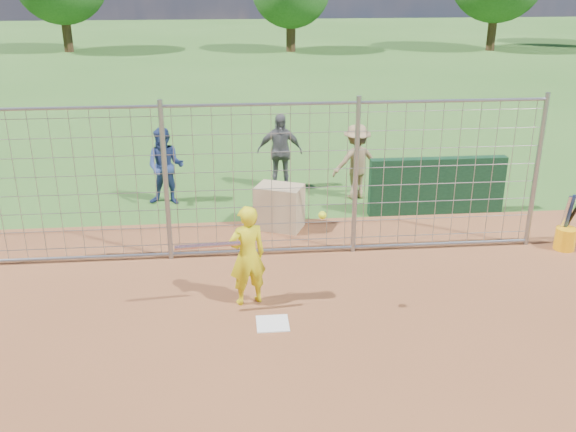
{
  "coord_description": "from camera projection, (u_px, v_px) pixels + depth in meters",
  "views": [
    {
      "loc": [
        -0.49,
        -7.6,
        4.48
      ],
      "look_at": [
        0.3,
        0.8,
        1.15
      ],
      "focal_mm": 40.0,
      "sensor_mm": 36.0,
      "label": 1
    }
  ],
  "objects": [
    {
      "name": "backstop_fence",
      "position": [
        262.0,
        182.0,
        10.11
      ],
      "size": [
        9.08,
        0.08,
        2.6
      ],
      "color": "gray",
      "rests_on": "ground"
    },
    {
      "name": "equipment_bin",
      "position": [
        280.0,
        207.0,
        11.52
      ],
      "size": [
        0.95,
        0.82,
        0.8
      ],
      "primitive_type": "cube",
      "rotation": [
        0.0,
        0.0,
        -0.41
      ],
      "color": "tan",
      "rests_on": "ground"
    },
    {
      "name": "bystander_b",
      "position": [
        280.0,
        152.0,
        13.41
      ],
      "size": [
        0.97,
        0.46,
        1.62
      ],
      "primitive_type": "imported",
      "rotation": [
        0.0,
        0.0,
        -0.07
      ],
      "color": "#515256",
      "rests_on": "ground"
    },
    {
      "name": "bucket_with_bats",
      "position": [
        565.0,
        236.0,
        10.7
      ],
      "size": [
        0.34,
        0.4,
        0.97
      ],
      "color": "#FFA80D",
      "rests_on": "ground"
    },
    {
      "name": "equipment_in_play",
      "position": [
        235.0,
        238.0,
        8.36
      ],
      "size": [
        1.97,
        0.29,
        0.52
      ],
      "color": "silver",
      "rests_on": "ground"
    },
    {
      "name": "batter",
      "position": [
        247.0,
        256.0,
        8.83
      ],
      "size": [
        0.61,
        0.49,
        1.46
      ],
      "primitive_type": "imported",
      "rotation": [
        0.0,
        0.0,
        3.45
      ],
      "color": "yellow",
      "rests_on": "ground"
    },
    {
      "name": "bystander_a",
      "position": [
        166.0,
        167.0,
        12.56
      ],
      "size": [
        0.83,
        0.69,
        1.54
      ],
      "primitive_type": "imported",
      "rotation": [
        0.0,
        0.0,
        -0.15
      ],
      "color": "navy",
      "rests_on": "ground"
    },
    {
      "name": "bystander_c",
      "position": [
        356.0,
        162.0,
        12.9
      ],
      "size": [
        1.09,
        0.78,
        1.52
      ],
      "primitive_type": "imported",
      "rotation": [
        0.0,
        0.0,
        3.38
      ],
      "color": "#91734F",
      "rests_on": "ground"
    },
    {
      "name": "home_plate",
      "position": [
        273.0,
        324.0,
        8.54
      ],
      "size": [
        0.43,
        0.43,
        0.02
      ],
      "primitive_type": "cube",
      "color": "silver",
      "rests_on": "ground"
    },
    {
      "name": "dugout_wall",
      "position": [
        437.0,
        186.0,
        12.15
      ],
      "size": [
        2.6,
        0.2,
        1.1
      ],
      "primitive_type": "cube",
      "color": "#11381E",
      "rests_on": "ground"
    },
    {
      "name": "ground",
      "position": [
        272.0,
        317.0,
        8.73
      ],
      "size": [
        100.0,
        100.0,
        0.0
      ],
      "primitive_type": "plane",
      "color": "#2D591E",
      "rests_on": "ground"
    }
  ]
}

